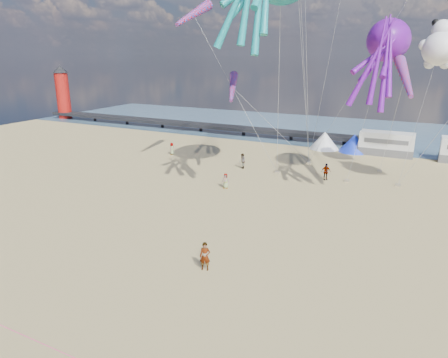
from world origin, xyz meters
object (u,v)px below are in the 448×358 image
beachgoer_7 (242,161)px  sandbag_e (309,163)px  sandbag_c (398,185)px  beachgoer_6 (226,181)px  tent_blue (354,143)px  tent_white (324,140)px  sandbag_b (347,181)px  beachgoer_3 (326,172)px  motorhome_0 (386,144)px  lighthouse (63,96)px  sandbag_d (380,171)px  sandbag_a (277,172)px  kite_octopus_purple (389,40)px  windsock_mid (405,77)px  windsock_right (233,87)px  windsock_left (193,14)px  beachgoer_0 (172,149)px  kite_panda (440,49)px  standing_person (205,256)px

beachgoer_7 → sandbag_e: 8.43m
sandbag_c → sandbag_e: (-10.24, 4.42, 0.00)m
beachgoer_6 → beachgoer_7: size_ratio=0.86×
tent_blue → sandbag_c: 14.72m
tent_white → sandbag_b: size_ratio=8.00×
tent_white → tent_blue: same height
beachgoer_3 → beachgoer_7: size_ratio=1.01×
motorhome_0 → beachgoer_7: bearing=-134.7°
lighthouse → motorhome_0: (62.00, -4.00, -3.00)m
lighthouse → sandbag_d: lighthouse is taller
sandbag_a → kite_octopus_purple: (9.99, -0.06, 13.70)m
tent_white → sandbag_d: size_ratio=8.00×
windsock_mid → windsock_right: 15.98m
beachgoer_6 → windsock_left: bearing=134.3°
beachgoer_0 → kite_panda: bearing=91.7°
motorhome_0 → windsock_left: windsock_left is taller
sandbag_d → sandbag_e: 8.03m
beachgoer_6 → beachgoer_0: bearing=132.8°
sandbag_e → windsock_right: windsock_right is taller
sandbag_c → windsock_mid: size_ratio=0.08×
sandbag_a → sandbag_b: (7.52, 0.33, 0.00)m
sandbag_a → sandbag_c: same height
kite_panda → beachgoer_6: bearing=-121.1°
sandbag_a → sandbag_e: same height
sandbag_c → windsock_right: 19.29m
motorhome_0 → tent_white: (-8.00, 0.00, -0.30)m
beachgoer_6 → kite_octopus_purple: kite_octopus_purple is taller
sandbag_c → windsock_right: windsock_right is taller
windsock_mid → beachgoer_3: bearing=134.3°
lighthouse → windsock_right: size_ratio=1.88×
standing_person → kite_panda: bearing=47.8°
motorhome_0 → tent_white: bearing=180.0°
windsock_left → standing_person: bearing=-59.0°
beachgoer_7 → sandbag_e: bearing=101.8°
tent_white → windsock_left: bearing=-120.4°
sandbag_c → windsock_mid: (-0.43, -4.96, 10.71)m
beachgoer_7 → sandbag_b: beachgoer_7 is taller
tent_blue → sandbag_c: tent_blue is taller
sandbag_d → sandbag_e: size_ratio=1.00×
sandbag_c → beachgoer_3: bearing=-171.0°
beachgoer_3 → kite_panda: size_ratio=0.33×
tent_white → beachgoer_3: tent_white is taller
tent_white → windsock_mid: (10.04, -18.14, 9.62)m
beachgoer_3 → beachgoer_6: bearing=-171.9°
standing_person → sandbag_e: (-0.84, 27.16, -0.79)m
motorhome_0 → kite_octopus_purple: kite_octopus_purple is taller
tent_white → beachgoer_7: (-6.12, -14.24, -0.32)m
lighthouse → motorhome_0: bearing=-3.7°
sandbag_a → kite_panda: (14.22, 4.33, 12.99)m
tent_blue → motorhome_0: bearing=0.0°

